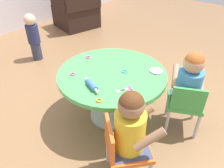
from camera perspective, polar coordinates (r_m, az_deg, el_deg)
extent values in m
plane|color=olive|center=(2.28, 0.00, -8.06)|extent=(10.00, 10.00, 0.00)
cylinder|color=silver|center=(2.27, 0.00, -7.79)|extent=(0.44, 0.44, 0.03)
cylinder|color=silver|center=(2.12, 0.00, -3.32)|extent=(0.12, 0.12, 0.48)
cylinder|color=#4CB259|center=(1.97, 0.00, 2.62)|extent=(0.99, 0.99, 0.04)
cylinder|color=#B7B7BC|center=(1.84, 7.22, -15.73)|extent=(0.03, 0.03, 0.28)
cylinder|color=#B7B7BC|center=(1.80, -1.12, -16.97)|extent=(0.03, 0.03, 0.28)
cube|color=orange|center=(1.61, 4.34, -16.41)|extent=(0.42, 0.42, 0.04)
cube|color=orange|center=(1.49, -0.63, -14.10)|extent=(0.19, 0.22, 0.22)
cube|color=#3F4772|center=(1.61, 4.35, -16.37)|extent=(0.38, 0.38, 0.04)
cylinder|color=yellow|center=(1.48, 4.64, -12.25)|extent=(0.21, 0.21, 0.30)
sphere|color=#997051|center=(1.32, 5.10, -5.58)|extent=(0.17, 0.17, 0.17)
sphere|color=#593319|center=(1.32, 5.13, -5.16)|extent=(0.16, 0.16, 0.16)
cylinder|color=#997051|center=(1.42, 9.83, -14.16)|extent=(0.20, 0.18, 0.17)
cylinder|color=#997051|center=(1.56, 7.31, -8.20)|extent=(0.20, 0.18, 0.17)
cylinder|color=#B7B7BC|center=(2.30, 20.83, -5.84)|extent=(0.03, 0.03, 0.28)
cylinder|color=#B7B7BC|center=(2.26, 14.36, -5.09)|extent=(0.03, 0.03, 0.28)
cylinder|color=#B7B7BC|center=(2.10, 21.39, -10.38)|extent=(0.03, 0.03, 0.28)
cylinder|color=#B7B7BC|center=(2.07, 14.25, -9.65)|extent=(0.03, 0.03, 0.28)
cube|color=green|center=(2.08, 18.49, -4.43)|extent=(0.40, 0.40, 0.04)
cube|color=green|center=(1.89, 19.38, -3.96)|extent=(0.14, 0.25, 0.22)
cube|color=#3F4772|center=(2.07, 18.50, -4.38)|extent=(0.37, 0.36, 0.04)
cylinder|color=#3F8CCC|center=(1.98, 19.40, -0.56)|extent=(0.21, 0.21, 0.30)
sphere|color=tan|center=(1.86, 20.73, 5.12)|extent=(0.17, 0.17, 0.17)
sphere|color=#B25926|center=(1.86, 20.81, 5.46)|extent=(0.16, 0.16, 0.16)
cylinder|color=tan|center=(2.07, 22.35, 1.18)|extent=(0.21, 0.15, 0.17)
cylinder|color=tan|center=(2.03, 16.32, 1.98)|extent=(0.21, 0.15, 0.17)
cube|color=black|center=(4.53, -9.38, 17.15)|extent=(0.84, 0.84, 0.40)
cube|color=black|center=(4.32, -13.44, 19.99)|extent=(0.25, 0.61, 0.20)
cylinder|color=#33384C|center=(3.41, -19.20, 8.24)|extent=(0.14, 0.14, 0.26)
cylinder|color=navy|center=(3.31, -20.06, 12.25)|extent=(0.17, 0.17, 0.26)
sphere|color=beige|center=(3.24, -20.79, 15.52)|extent=(0.16, 0.16, 0.16)
cylinder|color=#3F72CC|center=(1.76, -5.36, -0.27)|extent=(0.10, 0.15, 0.05)
cylinder|color=white|center=(1.83, -6.58, 1.19)|extent=(0.04, 0.05, 0.02)
cylinder|color=white|center=(1.69, -4.04, -1.85)|extent=(0.04, 0.05, 0.02)
cube|color=silver|center=(1.73, 2.84, -1.68)|extent=(0.11, 0.05, 0.01)
cube|color=silver|center=(1.73, 2.84, -1.68)|extent=(0.09, 0.08, 0.01)
torus|color=#D83F99|center=(1.76, 4.41, -0.95)|extent=(0.05, 0.05, 0.01)
torus|color=#D83F99|center=(1.74, 4.89, -1.60)|extent=(0.05, 0.05, 0.01)
cylinder|color=#CC99E5|center=(2.01, 11.51, 3.36)|extent=(0.12, 0.12, 0.01)
torus|color=orange|center=(1.63, -3.42, -4.30)|extent=(0.05, 0.05, 0.01)
torus|color=#D83FA5|center=(2.21, -6.32, 7.02)|extent=(0.05, 0.05, 0.01)
torus|color=#3F99D8|center=(1.96, 3.30, 3.31)|extent=(0.05, 0.05, 0.01)
torus|color=#D83FA5|center=(1.96, -10.32, 2.59)|extent=(0.05, 0.05, 0.01)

